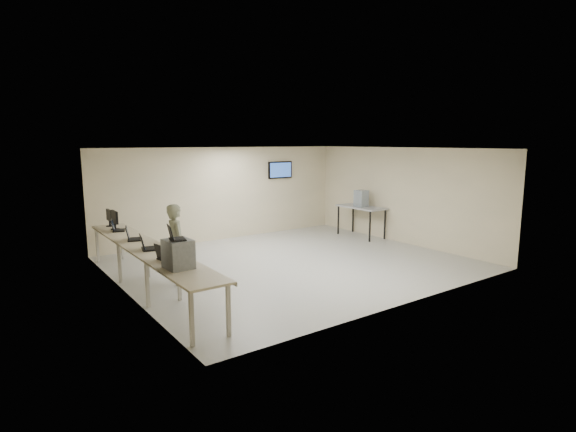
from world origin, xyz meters
TOP-DOWN VIEW (x-y plane):
  - room at (0.03, 0.06)m, footprint 8.01×7.01m
  - workbench at (-3.59, 0.00)m, footprint 0.76×6.00m
  - equipment_box at (-3.65, -1.80)m, footprint 0.43×0.48m
  - laptop_on_box at (-3.70, -1.80)m, footprint 0.33×0.37m
  - laptop_0 at (-3.65, -1.19)m, footprint 0.36×0.41m
  - laptop_1 at (-3.67, -0.23)m, footprint 0.40×0.44m
  - laptop_2 at (-3.64, 0.80)m, footprint 0.42×0.45m
  - laptop_3 at (-3.64, 2.00)m, footprint 0.40×0.43m
  - monitor_near at (-3.60, 2.25)m, footprint 0.20×0.45m
  - monitor_far at (-3.60, 2.73)m, footprint 0.19×0.42m
  - soldier at (-2.92, 0.12)m, footprint 0.47×0.66m
  - side_table at (3.60, 1.28)m, footprint 0.75×1.60m
  - storage_bins at (3.58, 1.28)m, footprint 0.32×0.36m

SIDE VIEW (x-z plane):
  - workbench at x=-3.59m, z-range 0.38..1.28m
  - soldier at x=-2.92m, z-range 0.00..1.69m
  - side_table at x=3.60m, z-range 0.41..1.37m
  - laptop_3 at x=-3.64m, z-range 0.83..1.12m
  - laptop_0 at x=-3.65m, z-range 0.83..1.12m
  - laptop_2 at x=-3.64m, z-range 0.83..1.13m
  - laptop_1 at x=-3.67m, z-range 0.83..1.13m
  - equipment_box at x=-3.65m, z-range 0.90..1.38m
  - monitor_far at x=-3.60m, z-range 0.94..1.36m
  - monitor_near at x=-3.60m, z-range 0.95..1.39m
  - storage_bins at x=3.58m, z-range 0.96..1.47m
  - room at x=0.03m, z-range 0.01..2.82m
  - laptop_on_box at x=-3.70m, z-range 1.32..1.58m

